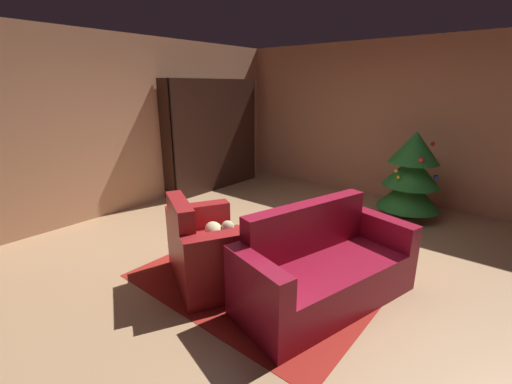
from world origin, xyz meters
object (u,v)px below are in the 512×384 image
book_stack_on_table (259,233)px  bottle_on_table (272,235)px  bookshelf_unit (218,137)px  armchair_red (207,251)px  coffee_table (257,247)px  decorated_tree (412,174)px  couch_red (323,270)px

book_stack_on_table → bottle_on_table: bearing=-11.3°
bottle_on_table → book_stack_on_table: bearing=168.7°
bookshelf_unit → bottle_on_table: bookshelf_unit is taller
armchair_red → bottle_on_table: size_ratio=3.91×
coffee_table → armchair_red: bearing=-143.8°
armchair_red → book_stack_on_table: size_ratio=5.71×
bookshelf_unit → decorated_tree: bookshelf_unit is taller
bookshelf_unit → bottle_on_table: (2.98, -2.20, -0.43)m
couch_red → book_stack_on_table: bearing=-172.4°
book_stack_on_table → decorated_tree: decorated_tree is taller
couch_red → bottle_on_table: (-0.50, -0.13, 0.26)m
couch_red → decorated_tree: (-0.06, 2.72, 0.37)m
bookshelf_unit → couch_red: 4.11m
couch_red → coffee_table: bearing=-167.1°
decorated_tree → bottle_on_table: bearing=-98.8°
coffee_table → couch_red: bearing=12.9°
bottle_on_table → decorated_tree: decorated_tree is taller
bookshelf_unit → couch_red: bearing=-30.7°
couch_red → bottle_on_table: 0.58m
decorated_tree → book_stack_on_table: bearing=-102.7°
book_stack_on_table → couch_red: bearing=7.6°
bookshelf_unit → coffee_table: bookshelf_unit is taller
armchair_red → decorated_tree: decorated_tree is taller
bookshelf_unit → decorated_tree: 3.50m
armchair_red → coffee_table: bearing=36.2°
armchair_red → couch_red: size_ratio=0.66×
coffee_table → decorated_tree: decorated_tree is taller
armchair_red → couch_red: 1.18m
bottle_on_table → decorated_tree: (0.44, 2.85, 0.11)m
couch_red → bottle_on_table: couch_red is taller
armchair_red → couch_red: armchair_red is taller
couch_red → book_stack_on_table: 0.72m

